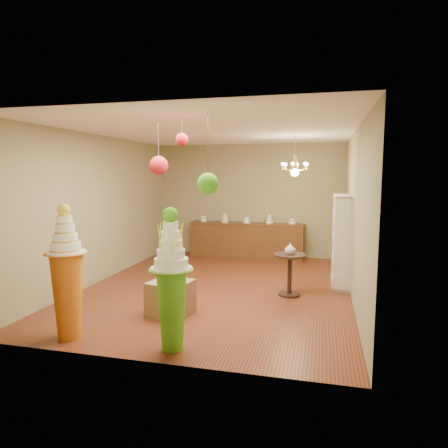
% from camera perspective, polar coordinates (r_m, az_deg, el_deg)
% --- Properties ---
extents(floor, '(6.50, 6.50, 0.00)m').
position_cam_1_polar(floor, '(7.95, -0.83, -9.01)').
color(floor, '#5C2919').
rests_on(floor, ground).
extents(ceiling, '(6.50, 6.50, 0.00)m').
position_cam_1_polar(ceiling, '(7.68, -0.87, 13.03)').
color(ceiling, white).
rests_on(ceiling, ground).
extents(wall_back, '(5.00, 0.04, 3.00)m').
position_cam_1_polar(wall_back, '(10.84, 3.56, 3.35)').
color(wall_back, gray).
rests_on(wall_back, ground).
extents(wall_front, '(5.00, 0.04, 3.00)m').
position_cam_1_polar(wall_front, '(4.63, -11.18, -1.82)').
color(wall_front, gray).
rests_on(wall_front, ground).
extents(wall_left, '(0.04, 6.50, 3.00)m').
position_cam_1_polar(wall_left, '(8.66, -17.07, 2.10)').
color(wall_left, gray).
rests_on(wall_left, ground).
extents(wall_right, '(0.04, 6.50, 3.00)m').
position_cam_1_polar(wall_right, '(7.44, 18.11, 1.30)').
color(wall_right, gray).
rests_on(wall_right, ground).
extents(pedestal_green, '(0.63, 0.63, 1.81)m').
position_cam_1_polar(pedestal_green, '(5.09, -7.49, -9.52)').
color(pedestal_green, '#5AB327').
rests_on(pedestal_green, floor).
extents(pedestal_orange, '(0.55, 0.55, 1.83)m').
position_cam_1_polar(pedestal_orange, '(5.79, -21.45, -8.04)').
color(pedestal_orange, '#CA6417').
rests_on(pedestal_orange, floor).
extents(burlap_riser, '(0.71, 0.71, 0.54)m').
position_cam_1_polar(burlap_riser, '(6.45, -7.63, -10.44)').
color(burlap_riser, olive).
rests_on(burlap_riser, floor).
extents(sideboard, '(3.04, 0.54, 1.16)m').
position_cam_1_polar(sideboard, '(10.68, 3.24, -2.22)').
color(sideboard, '#54331A').
rests_on(sideboard, floor).
extents(shelving_unit, '(0.33, 1.20, 1.80)m').
position_cam_1_polar(shelving_unit, '(8.30, 16.45, -2.24)').
color(shelving_unit, beige).
rests_on(shelving_unit, floor).
extents(round_table, '(0.61, 0.61, 0.77)m').
position_cam_1_polar(round_table, '(7.41, 9.37, -6.33)').
color(round_table, black).
rests_on(round_table, floor).
extents(vase, '(0.20, 0.20, 0.21)m').
position_cam_1_polar(vase, '(7.33, 9.43, -3.48)').
color(vase, beige).
rests_on(vase, round_table).
extents(pom_red_left, '(0.27, 0.27, 0.80)m').
position_cam_1_polar(pom_red_left, '(6.00, -9.30, 8.26)').
color(pom_red_left, '#443831').
rests_on(pom_red_left, ceiling).
extents(pom_green_mid, '(0.28, 0.28, 1.05)m').
position_cam_1_polar(pom_green_mid, '(5.25, -2.31, 5.80)').
color(pom_green_mid, '#443831').
rests_on(pom_green_mid, ceiling).
extents(pom_red_right, '(0.17, 0.17, 0.40)m').
position_cam_1_polar(pom_red_right, '(5.64, -6.02, 11.94)').
color(pom_red_right, '#443831').
rests_on(pom_red_right, ceiling).
extents(chandelier, '(0.79, 0.79, 0.85)m').
position_cam_1_polar(chandelier, '(8.48, 10.08, 7.64)').
color(chandelier, '#E9AA52').
rests_on(chandelier, ceiling).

